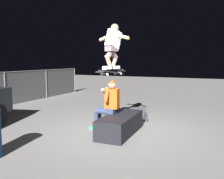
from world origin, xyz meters
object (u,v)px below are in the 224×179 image
Objects in this scene: ledge_box_main at (120,124)px; person_sitting_on_ledge at (108,103)px; skateboard at (111,72)px; skater_airborne at (113,44)px; kicker_ramp at (132,116)px.

person_sitting_on_ledge reaches higher than ledge_box_main.
skateboard reaches higher than ledge_box_main.
skater_airborne reaches higher than ledge_box_main.
skateboard is 0.93× the size of skater_airborne.
skater_airborne is (0.06, -0.01, 0.69)m from skateboard.
skater_airborne reaches higher than person_sitting_on_ledge.
skater_airborne is at bearing -45.93° from person_sitting_on_ledge.
skater_airborne is at bearing -178.97° from kicker_ramp.
person_sitting_on_ledge is 1.04× the size of kicker_ramp.
kicker_ramp is at bearing -2.22° from person_sitting_on_ledge.
person_sitting_on_ledge is 1.47m from skater_airborne.
skater_airborne reaches higher than kicker_ramp.
skater_airborne is (0.22, 0.30, 1.95)m from ledge_box_main.
skateboard is 2.12m from kicker_ramp.
ledge_box_main reaches higher than kicker_ramp.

